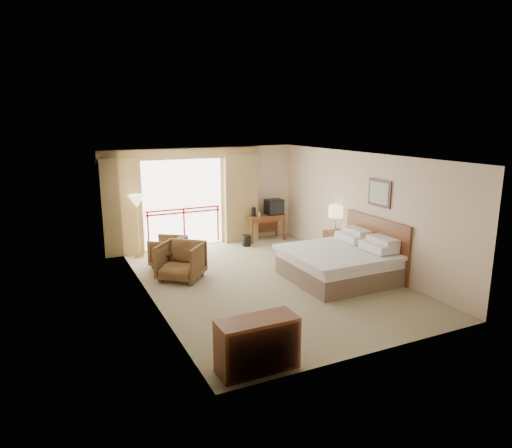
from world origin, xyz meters
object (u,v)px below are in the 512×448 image
desk (264,220)px  tv (274,207)px  bed (340,263)px  floor_lamp (137,204)px  nightstand (336,244)px  side_table (166,259)px  armchair_far (169,265)px  armchair_near (182,279)px  wastebasket (247,241)px  table_lamp (336,212)px  dresser (257,344)px

desk → tv: bearing=-10.7°
desk → tv: 0.49m
bed → floor_lamp: 5.20m
nightstand → floor_lamp: size_ratio=0.41×
side_table → floor_lamp: (-0.28, 1.60, 1.03)m
armchair_far → side_table: size_ratio=1.52×
desk → side_table: (-3.36, -1.78, -0.23)m
bed → nightstand: size_ratio=3.25×
armchair_near → side_table: bearing=153.9°
side_table → floor_lamp: size_ratio=0.32×
nightstand → armchair_near: (-4.06, 0.03, -0.33)m
nightstand → wastebasket: bearing=134.1°
bed → armchair_near: 3.50m
table_lamp → side_table: size_ratio=1.27×
wastebasket → armchair_far: size_ratio=0.39×
bed → armchair_far: (-3.15, 2.57, -0.38)m
desk → wastebasket: 0.95m
armchair_far → armchair_near: 1.08m
table_lamp → dresser: table_lamp is taller
bed → armchair_near: size_ratio=2.33×
bed → armchair_far: bearing=140.8°
wastebasket → floor_lamp: (-2.90, 0.24, 1.23)m
nightstand → desk: 2.48m
desk → dresser: dresser is taller
desk → floor_lamp: (-3.64, -0.18, 0.80)m
desk → tv: (0.30, -0.06, 0.38)m
tv → floor_lamp: size_ratio=0.30×
nightstand → bed: bearing=-119.3°
table_lamp → armchair_near: (-4.06, -0.02, -1.16)m
desk → floor_lamp: bearing=-177.1°
table_lamp → tv: bearing=105.6°
armchair_near → side_table: size_ratio=1.79×
armchair_near → nightstand: bearing=39.9°
tv → floor_lamp: 3.97m
nightstand → tv: (-0.61, 2.24, 0.63)m
armchair_far → dresser: size_ratio=0.68×
floor_lamp → nightstand: bearing=-24.9°
desk → armchair_far: 3.42m
tv → floor_lamp: bearing=161.2°
floor_lamp → side_table: bearing=-80.1°
bed → side_table: size_ratio=4.17×
bed → table_lamp: bearing=58.8°
armchair_near → floor_lamp: floor_lamp is taller
nightstand → side_table: bearing=175.9°
desk → wastebasket: size_ratio=3.73×
nightstand → floor_lamp: bearing=157.8°
wastebasket → armchair_far: 2.54m
bed → tv: 3.76m
table_lamp → dresser: size_ratio=0.57×
tv → side_table: tv is taller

